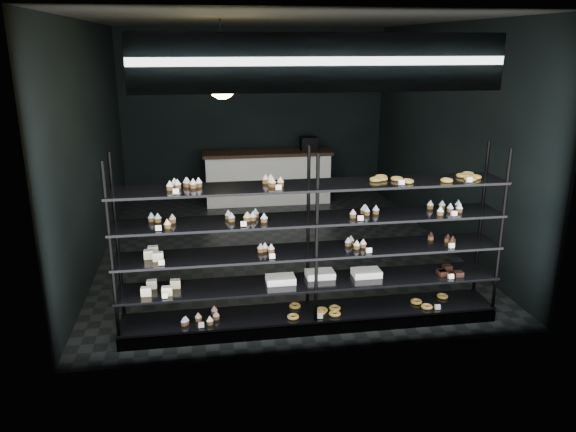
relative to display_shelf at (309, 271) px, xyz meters
The scene contains 5 objects.
room 2.64m from the display_shelf, 89.85° to the left, with size 5.01×6.01×3.20m.
display_shelf is the anchor object (origin of this frame).
signage 2.17m from the display_shelf, 89.21° to the right, with size 3.30×0.05×0.50m.
pendant_lamp 2.41m from the display_shelf, 119.43° to the left, with size 0.34×0.34×0.90m.
service_counter 4.96m from the display_shelf, 87.72° to the left, with size 2.40×0.65×1.23m.
Camera 1 is at (-1.09, -7.79, 2.91)m, focal length 35.00 mm.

